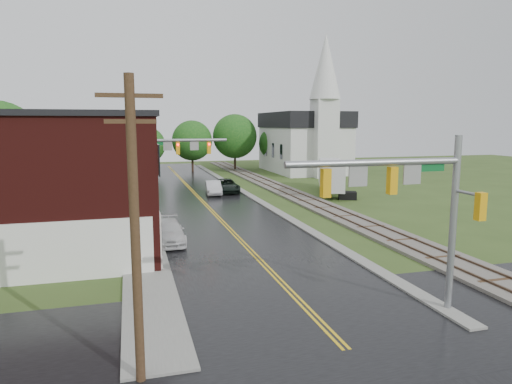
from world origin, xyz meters
name	(u,v)px	position (x,y,z in m)	size (l,w,h in m)	color
ground	(347,351)	(0.00, 0.00, 0.00)	(160.00, 160.00, 0.00)	#32481B
main_road	(204,203)	(0.00, 30.00, 0.00)	(10.00, 90.00, 0.02)	black
cross_road	(323,326)	(0.00, 2.00, 0.00)	(60.00, 9.00, 0.02)	black
curb_right	(246,194)	(5.40, 35.00, 0.00)	(0.80, 70.00, 0.12)	gray
sidewalk_left	(140,217)	(-6.20, 25.00, 0.00)	(2.40, 50.00, 0.12)	gray
brick_building	(27,186)	(-12.48, 15.00, 4.15)	(14.30, 10.30, 8.30)	#41100E
yellow_house	(77,179)	(-11.00, 26.00, 3.20)	(8.00, 7.00, 6.40)	tan
darkred_building	(97,178)	(-10.00, 35.00, 2.20)	(7.00, 6.00, 4.40)	#3F0F0C
church	(306,135)	(20.00, 53.74, 5.83)	(10.40, 18.40, 20.00)	silver
railroad	(285,191)	(10.00, 35.00, 0.11)	(3.20, 80.00, 0.30)	#59544C
traffic_signal_near	(409,193)	(3.47, 2.00, 4.97)	(7.34, 0.30, 7.20)	gray
traffic_signal_far	(169,155)	(-3.47, 27.00, 4.97)	(7.34, 0.43, 7.20)	gray
utility_pole_a	(135,227)	(-6.80, 0.00, 4.72)	(1.80, 0.28, 9.00)	#382616
utility_pole_b	(130,163)	(-6.80, 22.00, 4.72)	(1.80, 0.28, 9.00)	#382616
utility_pole_c	(129,148)	(-6.80, 44.00, 4.72)	(1.80, 0.28, 9.00)	#382616
tree_left_c	(61,153)	(-13.85, 39.90, 4.51)	(6.00, 6.00, 7.65)	black
tree_left_e	(112,147)	(-8.85, 45.90, 4.81)	(6.40, 6.40, 8.16)	black
suv_dark	(226,186)	(3.50, 36.32, 0.75)	(2.48, 5.38, 1.50)	black
sedan_silver	(213,188)	(1.84, 35.15, 0.74)	(1.57, 4.50, 1.48)	silver
pickup_white	(168,232)	(-4.62, 16.04, 0.71)	(1.99, 4.90, 1.42)	silver
semi_trailer	(331,174)	(14.42, 32.41, 2.12)	(6.32, 10.98, 3.52)	black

